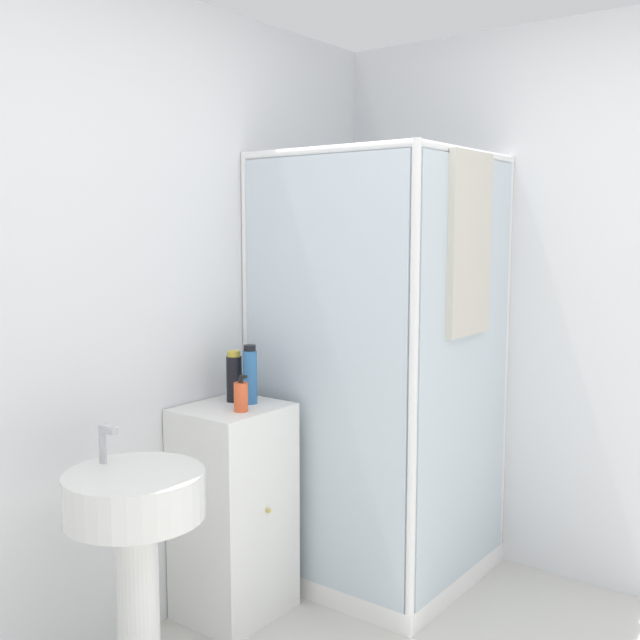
% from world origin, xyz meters
% --- Properties ---
extents(wall_back, '(6.40, 0.06, 2.50)m').
position_xyz_m(wall_back, '(0.00, 1.70, 1.25)').
color(wall_back, silver).
rests_on(wall_back, ground_plane).
extents(shower_enclosure, '(0.88, 0.91, 1.93)m').
position_xyz_m(shower_enclosure, '(1.17, 1.14, 0.53)').
color(shower_enclosure, white).
rests_on(shower_enclosure, ground_plane).
extents(vanity_cabinet, '(0.42, 0.38, 0.88)m').
position_xyz_m(vanity_cabinet, '(0.53, 1.48, 0.44)').
color(vanity_cabinet, white).
rests_on(vanity_cabinet, ground_plane).
extents(sink, '(0.45, 0.45, 0.96)m').
position_xyz_m(sink, '(-0.14, 1.28, 0.63)').
color(sink, white).
rests_on(sink, ground_plane).
extents(soap_dispenser, '(0.06, 0.06, 0.15)m').
position_xyz_m(soap_dispenser, '(0.49, 1.40, 0.94)').
color(soap_dispenser, '#E5562D').
rests_on(soap_dispenser, vanity_cabinet).
extents(shampoo_bottle_tall_black, '(0.06, 0.06, 0.21)m').
position_xyz_m(shampoo_bottle_tall_black, '(0.60, 1.54, 0.98)').
color(shampoo_bottle_tall_black, black).
rests_on(shampoo_bottle_tall_black, vanity_cabinet).
extents(shampoo_bottle_blue, '(0.06, 0.06, 0.24)m').
position_xyz_m(shampoo_bottle_blue, '(0.61, 1.46, 1.00)').
color(shampoo_bottle_blue, '#2D66A3').
rests_on(shampoo_bottle_blue, vanity_cabinet).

